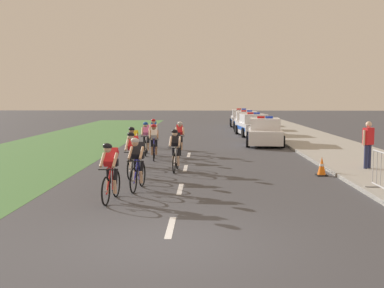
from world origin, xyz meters
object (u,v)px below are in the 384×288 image
(cyclist_third, at_px, (133,154))
(police_car_third, at_px, (247,122))
(cyclist_eighth, at_px, (180,137))
(cyclist_ninth, at_px, (154,133))
(cyclist_lead, at_px, (111,171))
(traffic_cone_near, at_px, (322,167))
(police_car_furthest, at_px, (241,119))
(police_car_second, at_px, (253,126))
(cyclist_fourth, at_px, (176,150))
(cyclist_second, at_px, (138,163))
(spectator_closest, at_px, (368,141))
(cyclist_fifth, at_px, (133,146))
(cyclist_sixth, at_px, (154,141))
(police_car_nearest, at_px, (265,133))
(cyclist_seventh, at_px, (146,138))

(cyclist_third, height_order, police_car_third, police_car_third)
(cyclist_eighth, xyz_separation_m, cyclist_ninth, (-1.47, 2.56, 0.00))
(cyclist_lead, xyz_separation_m, cyclist_third, (0.02, 3.58, 0.00))
(traffic_cone_near, bearing_deg, cyclist_ninth, 128.32)
(police_car_furthest, relative_size, traffic_cone_near, 6.98)
(police_car_second, bearing_deg, cyclist_fourth, -105.82)
(cyclist_second, height_order, police_car_second, police_car_second)
(cyclist_second, bearing_deg, cyclist_fourth, 75.32)
(police_car_furthest, relative_size, spectator_closest, 2.67)
(police_car_furthest, bearing_deg, cyclist_fourth, -99.70)
(cyclist_fifth, bearing_deg, traffic_cone_near, -16.83)
(cyclist_second, bearing_deg, police_car_third, 77.52)
(cyclist_second, bearing_deg, police_car_furthest, 79.71)
(police_car_furthest, distance_m, spectator_closest, 25.49)
(cyclist_fourth, xyz_separation_m, cyclist_ninth, (-1.58, 7.51, 0.00))
(police_car_second, xyz_separation_m, police_car_third, (-0.00, 4.91, 0.00))
(traffic_cone_near, bearing_deg, spectator_closest, 26.01)
(cyclist_second, distance_m, cyclist_third, 2.14)
(cyclist_sixth, xyz_separation_m, police_car_nearest, (5.45, 6.18, -0.11))
(police_car_second, bearing_deg, cyclist_fifth, -113.16)
(cyclist_lead, relative_size, cyclist_second, 1.00)
(cyclist_third, height_order, spectator_closest, spectator_closest)
(cyclist_lead, bearing_deg, cyclist_eighth, 82.73)
(cyclist_fifth, height_order, cyclist_sixth, same)
(cyclist_fifth, relative_size, cyclist_eighth, 1.00)
(cyclist_fourth, relative_size, traffic_cone_near, 2.69)
(spectator_closest, bearing_deg, cyclist_fifth, 172.46)
(police_car_second, xyz_separation_m, police_car_furthest, (-0.00, 10.09, 0.00))
(police_car_nearest, xyz_separation_m, police_car_second, (0.00, 6.12, 0.00))
(cyclist_second, height_order, cyclist_third, same)
(cyclist_lead, distance_m, cyclist_second, 1.56)
(cyclist_fifth, height_order, police_car_nearest, police_car_nearest)
(cyclist_third, bearing_deg, cyclist_fourth, 44.08)
(traffic_cone_near, height_order, spectator_closest, spectator_closest)
(police_car_third, relative_size, police_car_furthest, 1.00)
(police_car_second, bearing_deg, spectator_closest, -80.85)
(cyclist_second, relative_size, traffic_cone_near, 2.68)
(cyclist_fifth, bearing_deg, cyclist_fourth, -35.88)
(police_car_furthest, xyz_separation_m, spectator_closest, (2.46, -25.37, 0.40))
(cyclist_eighth, xyz_separation_m, traffic_cone_near, (5.09, -5.75, -0.48))
(cyclist_third, relative_size, police_car_nearest, 0.38)
(cyclist_ninth, bearing_deg, traffic_cone_near, -51.68)
(cyclist_eighth, relative_size, cyclist_ninth, 1.00)
(traffic_cone_near, bearing_deg, police_car_third, 91.72)
(cyclist_fourth, xyz_separation_m, traffic_cone_near, (4.98, -0.79, -0.48))
(cyclist_sixth, bearing_deg, police_car_second, 66.08)
(cyclist_third, distance_m, cyclist_seventh, 5.98)
(cyclist_sixth, bearing_deg, spectator_closest, -20.59)
(cyclist_fifth, height_order, cyclist_ninth, same)
(police_car_nearest, relative_size, traffic_cone_near, 7.11)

